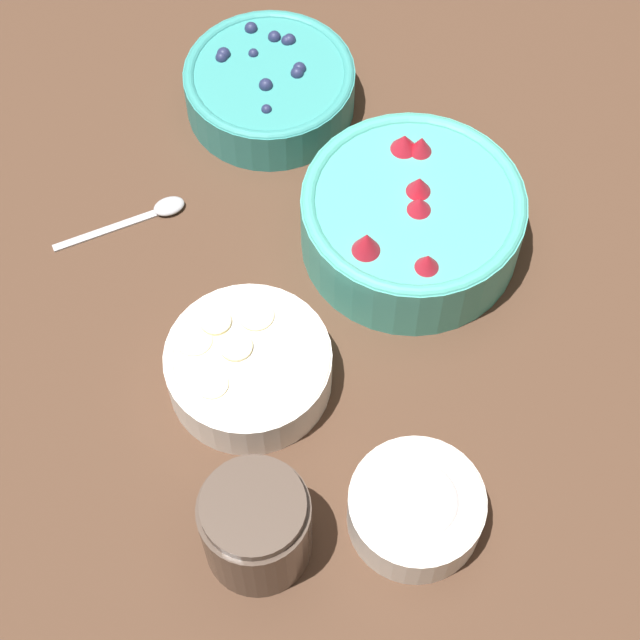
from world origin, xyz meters
name	(u,v)px	position (x,y,z in m)	size (l,w,h in m)	color
ground_plane	(382,293)	(0.00, 0.00, 0.00)	(4.00, 4.00, 0.00)	#4C3323
bowl_strawberries	(412,217)	(-0.05, 0.04, 0.04)	(0.21, 0.21, 0.10)	#47AD9E
bowl_blueberries	(270,85)	(-0.25, -0.06, 0.03)	(0.18, 0.18, 0.06)	teal
bowl_bananas	(248,365)	(0.07, -0.14, 0.03)	(0.15, 0.15, 0.05)	white
bowl_cream	(416,507)	(0.23, -0.03, 0.03)	(0.12, 0.12, 0.06)	silver
jar_chocolate	(256,527)	(0.22, -0.16, 0.04)	(0.09, 0.09, 0.10)	#4C3D33
spoon	(145,215)	(-0.14, -0.21, 0.00)	(0.04, 0.14, 0.01)	#B2B2B7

